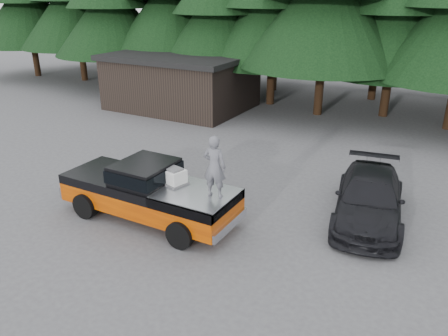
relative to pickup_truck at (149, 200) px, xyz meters
The scene contains 7 objects.
ground 1.95m from the pickup_truck, 17.42° to the left, with size 120.00×120.00×0.00m, color #49494C.
pickup_truck is the anchor object (origin of this frame).
truck_cab 0.97m from the pickup_truck, behind, with size 1.66×1.90×0.59m, color black.
air_compressor 1.25m from the pickup_truck, 13.32° to the left, with size 0.65×0.54×0.45m, color silver.
man_on_bed 2.87m from the pickup_truck, ahead, with size 0.67×0.44×1.85m, color #5A5B62.
parked_car 7.02m from the pickup_truck, 28.69° to the left, with size 2.06×5.06×1.47m, color black.
utility_building 14.53m from the pickup_truck, 120.02° to the left, with size 8.40×6.40×3.30m.
Camera 1 is at (6.42, -10.34, 6.89)m, focal length 35.00 mm.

